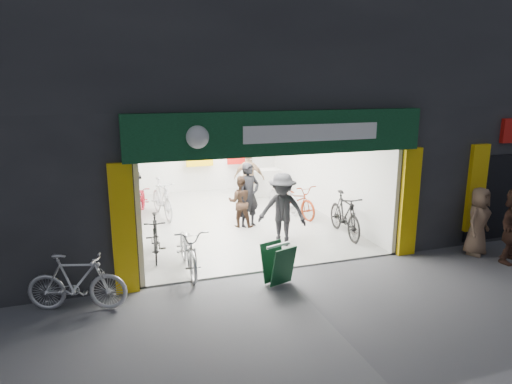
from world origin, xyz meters
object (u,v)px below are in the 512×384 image
bike_right_front (345,215)px  pedestrian_near (478,221)px  sandwich_board (278,263)px  parked_bike (77,282)px  bike_left_front (188,248)px

bike_right_front → pedestrian_near: (2.37, -2.16, 0.23)m
pedestrian_near → sandwich_board: 5.17m
parked_bike → bike_left_front: bearing=-46.6°
bike_left_front → parked_bike: 2.50m
bike_left_front → bike_right_front: size_ratio=1.02×
bike_right_front → parked_bike: 6.97m
pedestrian_near → sandwich_board: (-5.16, -0.09, -0.37)m
bike_left_front → pedestrian_near: (6.78, -1.16, 0.29)m
bike_right_front → pedestrian_near: size_ratio=1.21×
bike_left_front → sandwich_board: 2.04m
bike_right_front → sandwich_board: size_ratio=2.39×
parked_bike → sandwich_board: bearing=-75.1°
sandwich_board → parked_bike: bearing=160.8°
bike_left_front → parked_bike: parked_bike is taller
bike_left_front → parked_bike: (-2.23, -1.13, 0.01)m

